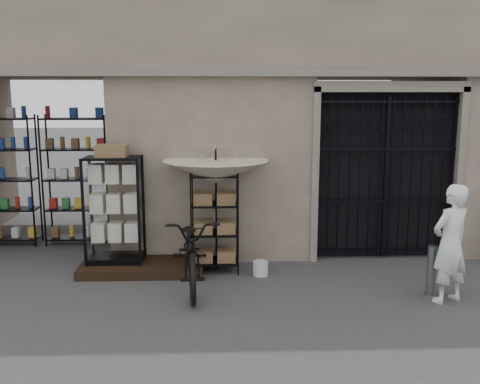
{
  "coord_description": "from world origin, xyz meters",
  "views": [
    {
      "loc": [
        -1.11,
        -6.91,
        2.88
      ],
      "look_at": [
        -0.8,
        1.4,
        1.35
      ],
      "focal_mm": 40.0,
      "sensor_mm": 36.0,
      "label": 1
    }
  ],
  "objects_px": {
    "white_bucket": "(261,268)",
    "steel_bollard": "(431,270)",
    "wire_rack": "(215,221)",
    "bicycle": "(192,287)",
    "market_umbrella": "(216,166)",
    "shopkeeper": "(446,301)",
    "display_cabinet": "(115,215)"
  },
  "relations": [
    {
      "from": "white_bucket",
      "to": "steel_bollard",
      "type": "height_order",
      "value": "steel_bollard"
    },
    {
      "from": "wire_rack",
      "to": "steel_bollard",
      "type": "bearing_deg",
      "value": -0.23
    },
    {
      "from": "bicycle",
      "to": "market_umbrella",
      "type": "bearing_deg",
      "value": 60.82
    },
    {
      "from": "steel_bollard",
      "to": "wire_rack",
      "type": "bearing_deg",
      "value": 159.11
    },
    {
      "from": "shopkeeper",
      "to": "white_bucket",
      "type": "bearing_deg",
      "value": -50.33
    },
    {
      "from": "display_cabinet",
      "to": "steel_bollard",
      "type": "distance_m",
      "value": 4.98
    },
    {
      "from": "market_umbrella",
      "to": "bicycle",
      "type": "xyz_separation_m",
      "value": [
        -0.36,
        -0.82,
        -1.74
      ]
    },
    {
      "from": "white_bucket",
      "to": "shopkeeper",
      "type": "relative_size",
      "value": 0.14
    },
    {
      "from": "market_umbrella",
      "to": "white_bucket",
      "type": "distance_m",
      "value": 1.81
    },
    {
      "from": "wire_rack",
      "to": "steel_bollard",
      "type": "height_order",
      "value": "wire_rack"
    },
    {
      "from": "bicycle",
      "to": "shopkeeper",
      "type": "height_order",
      "value": "bicycle"
    },
    {
      "from": "wire_rack",
      "to": "steel_bollard",
      "type": "xyz_separation_m",
      "value": [
        3.14,
        -1.2,
        -0.47
      ]
    },
    {
      "from": "wire_rack",
      "to": "white_bucket",
      "type": "height_order",
      "value": "wire_rack"
    },
    {
      "from": "display_cabinet",
      "to": "steel_bollard",
      "type": "bearing_deg",
      "value": -29.79
    },
    {
      "from": "display_cabinet",
      "to": "steel_bollard",
      "type": "xyz_separation_m",
      "value": [
        4.78,
        -1.29,
        -0.57
      ]
    },
    {
      "from": "bicycle",
      "to": "wire_rack",
      "type": "bearing_deg",
      "value": 60.54
    },
    {
      "from": "wire_rack",
      "to": "market_umbrella",
      "type": "height_order",
      "value": "market_umbrella"
    },
    {
      "from": "white_bucket",
      "to": "shopkeeper",
      "type": "bearing_deg",
      "value": -25.01
    },
    {
      "from": "wire_rack",
      "to": "market_umbrella",
      "type": "relative_size",
      "value": 0.7
    },
    {
      "from": "display_cabinet",
      "to": "market_umbrella",
      "type": "bearing_deg",
      "value": -15.68
    },
    {
      "from": "wire_rack",
      "to": "steel_bollard",
      "type": "distance_m",
      "value": 3.4
    },
    {
      "from": "white_bucket",
      "to": "bicycle",
      "type": "height_order",
      "value": "bicycle"
    },
    {
      "from": "display_cabinet",
      "to": "market_umbrella",
      "type": "distance_m",
      "value": 1.85
    },
    {
      "from": "market_umbrella",
      "to": "white_bucket",
      "type": "xyz_separation_m",
      "value": [
        0.71,
        -0.34,
        -1.63
      ]
    },
    {
      "from": "market_umbrella",
      "to": "bicycle",
      "type": "height_order",
      "value": "market_umbrella"
    },
    {
      "from": "wire_rack",
      "to": "white_bucket",
      "type": "xyz_separation_m",
      "value": [
        0.73,
        -0.28,
        -0.72
      ]
    },
    {
      "from": "market_umbrella",
      "to": "bicycle",
      "type": "distance_m",
      "value": 1.96
    },
    {
      "from": "display_cabinet",
      "to": "wire_rack",
      "type": "relative_size",
      "value": 1.11
    },
    {
      "from": "shopkeeper",
      "to": "display_cabinet",
      "type": "bearing_deg",
      "value": -42.91
    },
    {
      "from": "bicycle",
      "to": "steel_bollard",
      "type": "relative_size",
      "value": 2.96
    },
    {
      "from": "display_cabinet",
      "to": "bicycle",
      "type": "height_order",
      "value": "display_cabinet"
    },
    {
      "from": "bicycle",
      "to": "steel_bollard",
      "type": "xyz_separation_m",
      "value": [
        3.48,
        -0.44,
        0.37
      ]
    }
  ]
}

